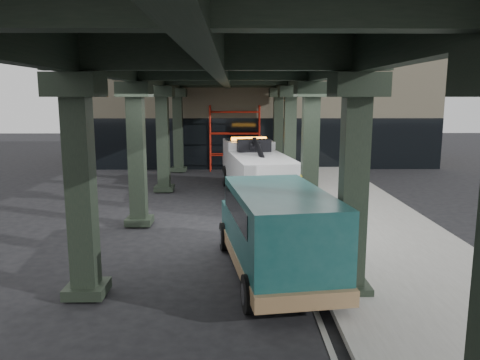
{
  "coord_description": "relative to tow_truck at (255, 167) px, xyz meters",
  "views": [
    {
      "loc": [
        -0.03,
        -14.1,
        4.5
      ],
      "look_at": [
        0.16,
        1.62,
        1.7
      ],
      "focal_mm": 35.0,
      "sensor_mm": 36.0,
      "label": 1
    }
  ],
  "objects": [
    {
      "name": "lane_stripe",
      "position": [
        0.77,
        -5.28,
        -1.3
      ],
      "size": [
        0.12,
        38.0,
        0.01
      ],
      "primitive_type": "cube",
      "color": "silver",
      "rests_on": "ground"
    },
    {
      "name": "building",
      "position": [
        1.07,
        12.72,
        2.7
      ],
      "size": [
        22.0,
        10.0,
        8.0
      ],
      "primitive_type": "cube",
      "color": "#C6B793",
      "rests_on": "ground"
    },
    {
      "name": "tow_truck",
      "position": [
        0.0,
        0.0,
        0.0
      ],
      "size": [
        3.29,
        8.37,
        2.68
      ],
      "rotation": [
        0.0,
        0.0,
        0.14
      ],
      "color": "black",
      "rests_on": "ground"
    },
    {
      "name": "scaffolding",
      "position": [
        -0.93,
        7.37,
        0.8
      ],
      "size": [
        3.08,
        0.88,
        4.0
      ],
      "color": "#A81A0D",
      "rests_on": "ground"
    },
    {
      "name": "ground",
      "position": [
        -0.93,
        -7.28,
        -1.3
      ],
      "size": [
        90.0,
        90.0,
        0.0
      ],
      "primitive_type": "plane",
      "color": "black",
      "rests_on": "ground"
    },
    {
      "name": "towed_van",
      "position": [
        0.08,
        -10.2,
        -0.07
      ],
      "size": [
        2.95,
        5.92,
        2.3
      ],
      "rotation": [
        0.0,
        0.0,
        0.14
      ],
      "color": "#113E3E",
      "rests_on": "ground"
    },
    {
      "name": "viaduct",
      "position": [
        -1.33,
        -5.28,
        4.16
      ],
      "size": [
        7.4,
        32.0,
        6.4
      ],
      "color": "black",
      "rests_on": "ground"
    },
    {
      "name": "sidewalk",
      "position": [
        3.57,
        -5.28,
        -1.23
      ],
      "size": [
        5.0,
        40.0,
        0.15
      ],
      "primitive_type": "cube",
      "color": "gray",
      "rests_on": "ground"
    }
  ]
}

